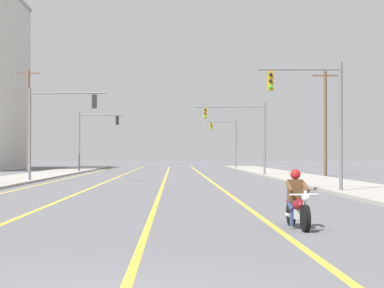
# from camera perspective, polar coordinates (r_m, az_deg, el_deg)

# --- Properties ---
(lane_stripe_center) EXTENTS (0.16, 100.00, 0.01)m
(lane_stripe_center) POSITION_cam_1_polar(r_m,az_deg,el_deg) (53.65, -2.15, -2.77)
(lane_stripe_center) COLOR yellow
(lane_stripe_center) RESTS_ON ground
(lane_stripe_left) EXTENTS (0.16, 100.00, 0.01)m
(lane_stripe_left) POSITION_cam_1_polar(r_m,az_deg,el_deg) (53.84, -6.22, -2.76)
(lane_stripe_left) COLOR yellow
(lane_stripe_left) RESTS_ON ground
(lane_stripe_right) EXTENTS (0.16, 100.00, 0.01)m
(lane_stripe_right) POSITION_cam_1_polar(r_m,az_deg,el_deg) (53.71, 1.25, -2.76)
(lane_stripe_right) COLOR yellow
(lane_stripe_right) RESTS_ON ground
(lane_stripe_far_left) EXTENTS (0.16, 100.00, 0.01)m
(lane_stripe_far_left) POSITION_cam_1_polar(r_m,az_deg,el_deg) (54.25, -9.99, -2.73)
(lane_stripe_far_left) COLOR yellow
(lane_stripe_far_left) RESTS_ON ground
(sidewalk_kerb_right) EXTENTS (4.40, 110.00, 0.14)m
(sidewalk_kerb_right) POSITION_cam_1_polar(r_m,az_deg,el_deg) (49.57, 9.61, -2.84)
(sidewalk_kerb_right) COLOR #9E998E
(sidewalk_kerb_right) RESTS_ON ground
(sidewalk_kerb_left) EXTENTS (4.40, 110.00, 0.14)m
(sidewalk_kerb_left) POSITION_cam_1_polar(r_m,az_deg,el_deg) (49.93, -14.44, -2.81)
(sidewalk_kerb_left) COLOR #9E998E
(sidewalk_kerb_left) RESTS_ON ground
(motorcycle_with_rider) EXTENTS (0.70, 2.19, 1.46)m
(motorcycle_with_rider) POSITION_cam_1_polar(r_m,az_deg,el_deg) (17.99, 8.33, -4.77)
(motorcycle_with_rider) COLOR black
(motorcycle_with_rider) RESTS_ON ground
(traffic_signal_near_right) EXTENTS (4.00, 0.37, 6.20)m
(traffic_signal_near_right) POSITION_cam_1_polar(r_m,az_deg,el_deg) (34.54, 9.88, 2.87)
(traffic_signal_near_right) COLOR slate
(traffic_signal_near_right) RESTS_ON ground
(traffic_signal_near_left) EXTENTS (5.11, 0.44, 6.20)m
(traffic_signal_near_left) POSITION_cam_1_polar(r_m,az_deg,el_deg) (48.28, -11.03, 1.91)
(traffic_signal_near_left) COLOR slate
(traffic_signal_near_left) RESTS_ON ground
(traffic_signal_mid_right) EXTENTS (5.98, 0.52, 6.20)m
(traffic_signal_mid_right) POSITION_cam_1_polar(r_m,az_deg,el_deg) (60.90, 4.11, 1.38)
(traffic_signal_mid_right) COLOR slate
(traffic_signal_mid_right) RESTS_ON ground
(traffic_signal_mid_left) EXTENTS (4.70, 0.46, 6.20)m
(traffic_signal_mid_left) POSITION_cam_1_polar(r_m,az_deg,el_deg) (74.53, -7.90, 0.93)
(traffic_signal_mid_left) COLOR slate
(traffic_signal_mid_left) RESTS_ON ground
(traffic_signal_far_right) EXTENTS (3.73, 0.52, 6.20)m
(traffic_signal_far_right) POSITION_cam_1_polar(r_m,az_deg,el_deg) (89.26, 2.85, 0.59)
(traffic_signal_far_right) COLOR slate
(traffic_signal_far_right) RESTS_ON ground
(utility_pole_right_far) EXTENTS (2.17, 0.26, 8.90)m
(utility_pole_right_far) POSITION_cam_1_polar(r_m,az_deg,el_deg) (61.96, 10.51, 1.81)
(utility_pole_right_far) COLOR brown
(utility_pole_right_far) RESTS_ON ground
(utility_pole_left_far) EXTENTS (2.17, 0.26, 9.99)m
(utility_pole_left_far) POSITION_cam_1_polar(r_m,az_deg,el_deg) (70.68, -12.83, 1.94)
(utility_pole_left_far) COLOR brown
(utility_pole_left_far) RESTS_ON ground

